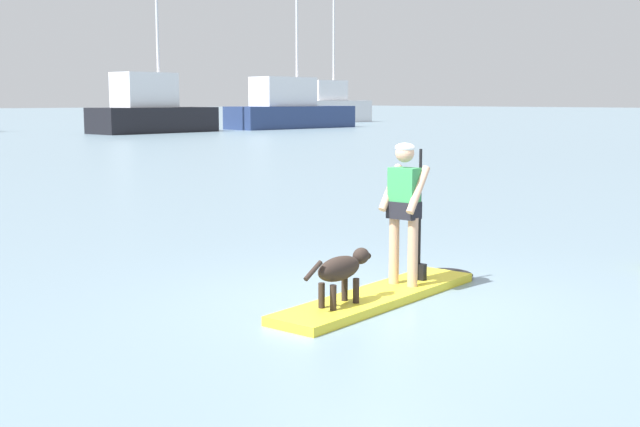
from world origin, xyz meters
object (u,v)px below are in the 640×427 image
(paddleboard, at_px, (390,293))
(dog, at_px, (342,269))
(moored_boat_far_starboard, at_px, (329,106))
(moored_boat_far_port, at_px, (151,110))
(person_paddler, at_px, (405,204))
(moored_boat_center, at_px, (289,109))

(paddleboard, bearing_deg, dog, -170.05)
(moored_boat_far_starboard, bearing_deg, moored_boat_far_port, -157.70)
(paddleboard, height_order, person_paddler, person_paddler)
(moored_boat_far_port, distance_m, moored_boat_far_starboard, 27.94)
(dog, height_order, moored_boat_far_starboard, moored_boat_far_starboard)
(moored_boat_far_starboard, bearing_deg, dog, -131.91)
(moored_boat_far_starboard, bearing_deg, paddleboard, -131.46)
(paddleboard, xyz_separation_m, dog, (-0.90, -0.16, 0.43))
(person_paddler, xyz_separation_m, moored_boat_far_port, (21.31, 43.05, 0.46))
(moored_boat_far_starboard, bearing_deg, moored_boat_center, -142.71)
(paddleboard, distance_m, moored_boat_center, 55.21)
(paddleboard, height_order, moored_boat_far_port, moored_boat_far_port)
(person_paddler, distance_m, moored_boat_far_port, 48.04)
(paddleboard, distance_m, moored_boat_far_port, 48.23)
(dog, bearing_deg, moored_boat_center, 51.33)
(paddleboard, xyz_separation_m, moored_boat_center, (34.01, 43.47, 1.43))
(person_paddler, distance_m, moored_boat_center, 54.98)
(paddleboard, relative_size, person_paddler, 2.10)
(moored_boat_far_port, height_order, moored_boat_center, moored_boat_far_port)
(person_paddler, distance_m, moored_boat_far_starboard, 71.43)
(paddleboard, bearing_deg, moored_boat_far_starboard, 48.54)
(dog, relative_size, moored_boat_center, 0.10)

